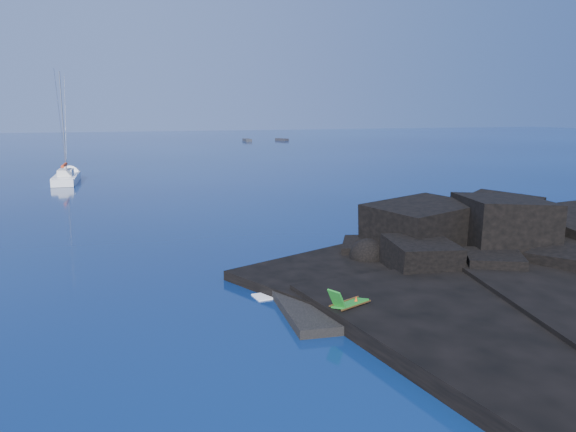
{
  "coord_description": "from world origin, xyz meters",
  "views": [
    {
      "loc": [
        -6.6,
        -19.01,
        7.8
      ],
      "look_at": [
        3.83,
        9.9,
        2.0
      ],
      "focal_mm": 35.0,
      "sensor_mm": 36.0,
      "label": 1
    }
  ],
  "objects_px": {
    "deck_chair": "(350,298)",
    "sailboat": "(67,182)",
    "distant_boat_a": "(247,141)",
    "sunbather": "(438,292)",
    "distant_boat_b": "(282,141)",
    "marker_cone": "(356,304)"
  },
  "relations": [
    {
      "from": "sailboat",
      "to": "distant_boat_b",
      "type": "relative_size",
      "value": 2.79
    },
    {
      "from": "distant_boat_a",
      "to": "distant_boat_b",
      "type": "distance_m",
      "value": 9.45
    },
    {
      "from": "sunbather",
      "to": "distant_boat_b",
      "type": "xyz_separation_m",
      "value": [
        35.58,
        121.48,
        -0.51
      ]
    },
    {
      "from": "sailboat",
      "to": "deck_chair",
      "type": "relative_size",
      "value": 7.19
    },
    {
      "from": "sailboat",
      "to": "distant_boat_b",
      "type": "height_order",
      "value": "sailboat"
    },
    {
      "from": "sailboat",
      "to": "distant_boat_b",
      "type": "xyz_separation_m",
      "value": [
        50.89,
        73.9,
        0.0
      ]
    },
    {
      "from": "sailboat",
      "to": "sunbather",
      "type": "relative_size",
      "value": 7.4
    },
    {
      "from": "distant_boat_a",
      "to": "sailboat",
      "type": "bearing_deg",
      "value": -116.43
    },
    {
      "from": "deck_chair",
      "to": "sailboat",
      "type": "bearing_deg",
      "value": 80.74
    },
    {
      "from": "marker_cone",
      "to": "distant_boat_b",
      "type": "bearing_deg",
      "value": 72.03
    },
    {
      "from": "sailboat",
      "to": "deck_chair",
      "type": "height_order",
      "value": "sailboat"
    },
    {
      "from": "distant_boat_a",
      "to": "sunbather",
      "type": "bearing_deg",
      "value": -99.28
    },
    {
      "from": "distant_boat_a",
      "to": "distant_boat_b",
      "type": "bearing_deg",
      "value": 3.15
    },
    {
      "from": "distant_boat_b",
      "to": "marker_cone",
      "type": "bearing_deg",
      "value": -125.68
    },
    {
      "from": "sailboat",
      "to": "sunbather",
      "type": "xyz_separation_m",
      "value": [
        15.31,
        -47.58,
        0.51
      ]
    },
    {
      "from": "deck_chair",
      "to": "distant_boat_a",
      "type": "relative_size",
      "value": 0.35
    },
    {
      "from": "sailboat",
      "to": "deck_chair",
      "type": "bearing_deg",
      "value": -72.81
    },
    {
      "from": "marker_cone",
      "to": "distant_boat_a",
      "type": "height_order",
      "value": "marker_cone"
    },
    {
      "from": "deck_chair",
      "to": "distant_boat_a",
      "type": "bearing_deg",
      "value": 53.77
    },
    {
      "from": "sunbather",
      "to": "distant_boat_b",
      "type": "distance_m",
      "value": 126.59
    },
    {
      "from": "sunbather",
      "to": "marker_cone",
      "type": "distance_m",
      "value": 4.0
    },
    {
      "from": "sunbather",
      "to": "marker_cone",
      "type": "xyz_separation_m",
      "value": [
        -3.97,
        -0.49,
        0.14
      ]
    }
  ]
}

